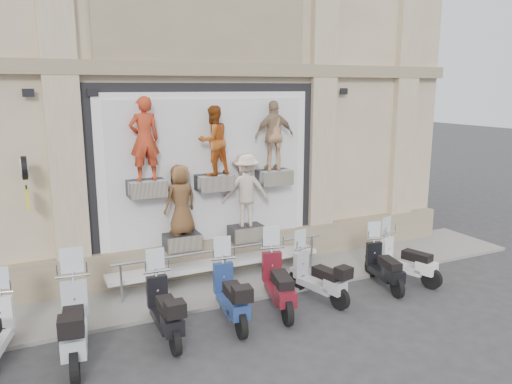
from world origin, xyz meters
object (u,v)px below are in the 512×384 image
(scooter_c, at_px, (73,310))
(scooter_i, at_px, (407,252))
(scooter_g, at_px, (318,268))
(scooter_e, at_px, (231,284))
(scooter_f, at_px, (279,272))
(scooter_h, at_px, (385,258))
(guard_rail, at_px, (225,267))
(clock_sign_bracket, at_px, (25,175))
(scooter_d, at_px, (164,298))

(scooter_c, bearing_deg, scooter_i, 9.24)
(scooter_g, bearing_deg, scooter_e, 171.54)
(scooter_f, bearing_deg, scooter_h, 13.91)
(guard_rail, bearing_deg, scooter_c, -153.01)
(scooter_f, bearing_deg, scooter_c, -163.37)
(guard_rail, bearing_deg, scooter_e, -108.28)
(scooter_e, bearing_deg, clock_sign_bracket, 155.27)
(guard_rail, distance_m, scooter_d, 2.52)
(scooter_g, height_order, scooter_h, scooter_g)
(scooter_f, height_order, scooter_h, scooter_f)
(clock_sign_bracket, distance_m, scooter_f, 5.28)
(guard_rail, relative_size, scooter_c, 2.39)
(scooter_g, bearing_deg, scooter_h, -14.61)
(scooter_c, distance_m, scooter_h, 6.65)
(clock_sign_bracket, relative_size, scooter_g, 0.59)
(scooter_e, xyz_separation_m, scooter_g, (2.07, 0.15, -0.06))
(clock_sign_bracket, relative_size, scooter_h, 0.60)
(clock_sign_bracket, height_order, scooter_h, clock_sign_bracket)
(scooter_g, bearing_deg, scooter_c, 170.28)
(scooter_d, relative_size, scooter_e, 0.98)
(scooter_h, distance_m, scooter_i, 0.70)
(clock_sign_bracket, xyz_separation_m, scooter_e, (3.36, -2.10, -2.03))
(clock_sign_bracket, bearing_deg, scooter_d, -46.49)
(guard_rail, relative_size, scooter_f, 2.59)
(scooter_e, bearing_deg, scooter_f, 11.95)
(scooter_f, relative_size, scooter_h, 1.14)
(scooter_d, distance_m, scooter_i, 5.81)
(scooter_f, relative_size, scooter_i, 1.10)
(scooter_d, height_order, scooter_i, scooter_d)
(scooter_e, relative_size, scooter_f, 0.97)
(clock_sign_bracket, relative_size, scooter_c, 0.48)
(scooter_f, distance_m, scooter_h, 2.71)
(scooter_c, distance_m, scooter_f, 3.94)
(scooter_h, bearing_deg, guard_rail, 166.32)
(scooter_g, bearing_deg, scooter_f, 170.92)
(clock_sign_bracket, distance_m, scooter_e, 4.45)
(scooter_d, distance_m, scooter_g, 3.39)
(scooter_d, bearing_deg, clock_sign_bracket, 134.97)
(clock_sign_bracket, bearing_deg, scooter_c, -77.04)
(scooter_e, height_order, scooter_h, scooter_e)
(scooter_d, relative_size, scooter_h, 1.09)
(scooter_f, height_order, scooter_i, scooter_f)
(scooter_i, bearing_deg, scooter_c, 164.34)
(clock_sign_bracket, xyz_separation_m, scooter_h, (7.16, -2.02, -2.11))
(guard_rail, bearing_deg, scooter_g, -44.13)
(scooter_c, distance_m, scooter_g, 4.93)
(scooter_i, bearing_deg, scooter_h, 166.38)
(scooter_e, distance_m, scooter_i, 4.50)
(scooter_d, bearing_deg, scooter_c, -176.96)
(scooter_g, bearing_deg, scooter_d, 170.84)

